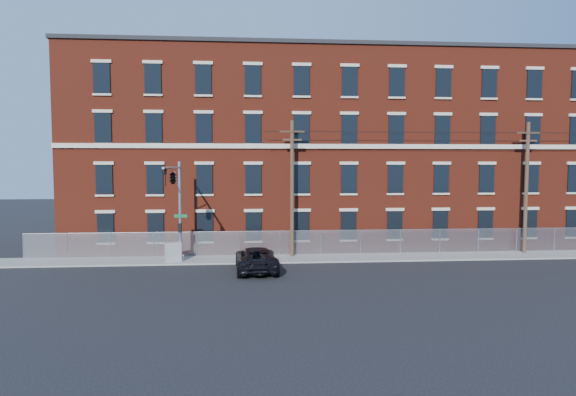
% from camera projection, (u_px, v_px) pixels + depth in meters
% --- Properties ---
extents(ground, '(140.00, 140.00, 0.00)m').
position_uv_depth(ground, '(268.00, 275.00, 30.45)').
color(ground, black).
rests_on(ground, ground).
extents(sidewalk, '(65.00, 3.00, 0.12)m').
position_uv_depth(sidewalk, '(426.00, 256.00, 36.37)').
color(sidewalk, gray).
rests_on(sidewalk, ground).
extents(mill_building, '(55.30, 14.32, 16.30)m').
position_uv_depth(mill_building, '(393.00, 151.00, 44.69)').
color(mill_building, maroon).
rests_on(mill_building, ground).
extents(chain_link_fence, '(59.06, 0.06, 1.85)m').
position_uv_depth(chain_link_fence, '(420.00, 240.00, 37.60)').
color(chain_link_fence, '#A5A8AD').
rests_on(chain_link_fence, ground).
extents(traffic_signal_mast, '(0.90, 6.75, 7.00)m').
position_uv_depth(traffic_signal_mast, '(175.00, 188.00, 31.77)').
color(traffic_signal_mast, '#9EA0A5').
rests_on(traffic_signal_mast, ground).
extents(utility_pole_near, '(1.80, 0.28, 10.00)m').
position_uv_depth(utility_pole_near, '(292.00, 186.00, 35.81)').
color(utility_pole_near, '#4D3626').
rests_on(utility_pole_near, ground).
extents(utility_pole_mid, '(1.80, 0.28, 10.00)m').
position_uv_depth(utility_pole_mid, '(526.00, 185.00, 37.24)').
color(utility_pole_mid, '#4D3626').
rests_on(utility_pole_mid, ground).
extents(overhead_wires, '(40.00, 0.62, 0.62)m').
position_uv_depth(overhead_wires, '(528.00, 135.00, 36.97)').
color(overhead_wires, black).
rests_on(overhead_wires, ground).
extents(pickup_truck, '(2.85, 5.74, 1.56)m').
position_uv_depth(pickup_truck, '(256.00, 259.00, 31.74)').
color(pickup_truck, black).
rests_on(pickup_truck, ground).
extents(utility_cabinet, '(1.21, 0.85, 1.37)m').
position_uv_depth(utility_cabinet, '(173.00, 252.00, 34.06)').
color(utility_cabinet, gray).
rests_on(utility_cabinet, sidewalk).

